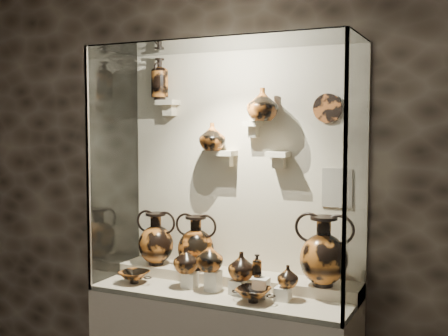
# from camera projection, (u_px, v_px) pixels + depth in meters

# --- Properties ---
(wall_back) EXTENTS (5.00, 0.02, 3.20)m
(wall_back) POSITION_uv_depth(u_px,v_px,m) (243.00, 167.00, 3.85)
(wall_back) COLOR black
(wall_back) RESTS_ON ground
(front_tier) EXTENTS (1.68, 0.58, 0.03)m
(front_tier) POSITION_uv_depth(u_px,v_px,m) (224.00, 292.00, 3.62)
(front_tier) COLOR beige
(front_tier) RESTS_ON plinth
(rear_tier) EXTENTS (1.70, 0.25, 0.10)m
(rear_tier) POSITION_uv_depth(u_px,v_px,m) (235.00, 280.00, 3.78)
(rear_tier) COLOR beige
(rear_tier) RESTS_ON plinth
(back_panel) EXTENTS (1.70, 0.03, 1.60)m
(back_panel) POSITION_uv_depth(u_px,v_px,m) (243.00, 167.00, 3.85)
(back_panel) COLOR beige
(back_panel) RESTS_ON plinth
(glass_front) EXTENTS (1.70, 0.01, 1.60)m
(glass_front) POSITION_uv_depth(u_px,v_px,m) (202.00, 175.00, 3.30)
(glass_front) COLOR white
(glass_front) RESTS_ON plinth
(glass_left) EXTENTS (0.01, 0.60, 1.60)m
(glass_left) POSITION_uv_depth(u_px,v_px,m) (114.00, 167.00, 3.92)
(glass_left) COLOR white
(glass_left) RESTS_ON plinth
(glass_right) EXTENTS (0.01, 0.60, 1.60)m
(glass_right) POSITION_uv_depth(u_px,v_px,m) (358.00, 176.00, 3.21)
(glass_right) COLOR white
(glass_right) RESTS_ON plinth
(glass_top) EXTENTS (1.70, 0.60, 0.01)m
(glass_top) POSITION_uv_depth(u_px,v_px,m) (224.00, 44.00, 3.50)
(glass_top) COLOR white
(glass_top) RESTS_ON back_panel
(frame_post_left) EXTENTS (0.02, 0.02, 1.60)m
(frame_post_left) POSITION_uv_depth(u_px,v_px,m) (88.00, 170.00, 3.66)
(frame_post_left) COLOR gray
(frame_post_left) RESTS_ON plinth
(frame_post_right) EXTENTS (0.02, 0.02, 1.60)m
(frame_post_right) POSITION_uv_depth(u_px,v_px,m) (345.00, 180.00, 2.95)
(frame_post_right) COLOR gray
(frame_post_right) RESTS_ON plinth
(pedestal_a) EXTENTS (0.09, 0.09, 0.10)m
(pedestal_a) POSITION_uv_depth(u_px,v_px,m) (190.00, 280.00, 3.67)
(pedestal_a) COLOR white
(pedestal_a) RESTS_ON front_tier
(pedestal_b) EXTENTS (0.09, 0.09, 0.13)m
(pedestal_b) POSITION_uv_depth(u_px,v_px,m) (213.00, 281.00, 3.59)
(pedestal_b) COLOR white
(pedestal_b) RESTS_ON front_tier
(pedestal_c) EXTENTS (0.09, 0.09, 0.09)m
(pedestal_c) POSITION_uv_depth(u_px,v_px,m) (238.00, 287.00, 3.52)
(pedestal_c) COLOR white
(pedestal_c) RESTS_ON front_tier
(pedestal_d) EXTENTS (0.09, 0.09, 0.12)m
(pedestal_d) POSITION_uv_depth(u_px,v_px,m) (261.00, 288.00, 3.46)
(pedestal_d) COLOR white
(pedestal_d) RESTS_ON front_tier
(pedestal_e) EXTENTS (0.09, 0.09, 0.08)m
(pedestal_e) POSITION_uv_depth(u_px,v_px,m) (283.00, 294.00, 3.40)
(pedestal_e) COLOR white
(pedestal_e) RESTS_ON front_tier
(bracket_ul) EXTENTS (0.14, 0.12, 0.04)m
(bracket_ul) POSITION_uv_depth(u_px,v_px,m) (168.00, 103.00, 3.98)
(bracket_ul) COLOR beige
(bracket_ul) RESTS_ON back_panel
(bracket_ca) EXTENTS (0.14, 0.12, 0.04)m
(bracket_ca) POSITION_uv_depth(u_px,v_px,m) (225.00, 153.00, 3.82)
(bracket_ca) COLOR beige
(bracket_ca) RESTS_ON back_panel
(bracket_cb) EXTENTS (0.10, 0.12, 0.04)m
(bracket_cb) POSITION_uv_depth(u_px,v_px,m) (253.00, 124.00, 3.72)
(bracket_cb) COLOR beige
(bracket_cb) RESTS_ON back_panel
(bracket_cc) EXTENTS (0.14, 0.12, 0.04)m
(bracket_cc) POSITION_uv_depth(u_px,v_px,m) (278.00, 154.00, 3.66)
(bracket_cc) COLOR beige
(bracket_cc) RESTS_ON back_panel
(amphora_left) EXTENTS (0.33, 0.33, 0.37)m
(amphora_left) POSITION_uv_depth(u_px,v_px,m) (156.00, 238.00, 3.98)
(amphora_left) COLOR #A35A1F
(amphora_left) RESTS_ON rear_tier
(amphora_mid) EXTENTS (0.38, 0.38, 0.37)m
(amphora_mid) POSITION_uv_depth(u_px,v_px,m) (196.00, 242.00, 3.85)
(amphora_mid) COLOR #A8571D
(amphora_mid) RESTS_ON rear_tier
(amphora_right) EXTENTS (0.46, 0.46, 0.44)m
(amphora_right) POSITION_uv_depth(u_px,v_px,m) (324.00, 251.00, 3.44)
(amphora_right) COLOR #A35A1F
(amphora_right) RESTS_ON rear_tier
(jug_a) EXTENTS (0.20, 0.20, 0.17)m
(jug_a) POSITION_uv_depth(u_px,v_px,m) (186.00, 260.00, 3.65)
(jug_a) COLOR #A35A1F
(jug_a) RESTS_ON pedestal_a
(jug_b) EXTENTS (0.19, 0.19, 0.18)m
(jug_b) POSITION_uv_depth(u_px,v_px,m) (210.00, 257.00, 3.58)
(jug_b) COLOR #A8571D
(jug_b) RESTS_ON pedestal_b
(jug_c) EXTENTS (0.20, 0.20, 0.18)m
(jug_c) POSITION_uv_depth(u_px,v_px,m) (241.00, 266.00, 3.52)
(jug_c) COLOR #A35A1F
(jug_c) RESTS_ON pedestal_c
(jug_e) EXTENTS (0.17, 0.17, 0.13)m
(jug_e) POSITION_uv_depth(u_px,v_px,m) (288.00, 276.00, 3.39)
(jug_e) COLOR #A35A1F
(jug_e) RESTS_ON pedestal_e
(lekythos_small) EXTENTS (0.09, 0.09, 0.16)m
(lekythos_small) POSITION_uv_depth(u_px,v_px,m) (257.00, 264.00, 3.47)
(lekythos_small) COLOR #A8571D
(lekythos_small) RESTS_ON pedestal_d
(kylix_left) EXTENTS (0.28, 0.24, 0.10)m
(kylix_left) POSITION_uv_depth(u_px,v_px,m) (135.00, 276.00, 3.76)
(kylix_left) COLOR #A8571D
(kylix_left) RESTS_ON front_tier
(kylix_right) EXTENTS (0.31, 0.28, 0.11)m
(kylix_right) POSITION_uv_depth(u_px,v_px,m) (254.00, 293.00, 3.36)
(kylix_right) COLOR #A35A1F
(kylix_right) RESTS_ON front_tier
(lekythos_tall) EXTENTS (0.17, 0.17, 0.33)m
(lekythos_tall) POSITION_uv_depth(u_px,v_px,m) (160.00, 77.00, 3.97)
(lekythos_tall) COLOR #A35A1F
(lekythos_tall) RESTS_ON bracket_ul
(ovoid_vase_a) EXTENTS (0.19, 0.19, 0.19)m
(ovoid_vase_a) POSITION_uv_depth(u_px,v_px,m) (212.00, 137.00, 3.80)
(ovoid_vase_a) COLOR #A8571D
(ovoid_vase_a) RESTS_ON bracket_ca
(ovoid_vase_b) EXTENTS (0.27, 0.27, 0.21)m
(ovoid_vase_b) POSITION_uv_depth(u_px,v_px,m) (263.00, 104.00, 3.62)
(ovoid_vase_b) COLOR #A8571D
(ovoid_vase_b) RESTS_ON bracket_cb
(wall_plate) EXTENTS (0.19, 0.02, 0.19)m
(wall_plate) POSITION_uv_depth(u_px,v_px,m) (328.00, 108.00, 3.55)
(wall_plate) COLOR #B75B24
(wall_plate) RESTS_ON back_panel
(info_placard) EXTENTS (0.19, 0.01, 0.25)m
(info_placard) POSITION_uv_depth(u_px,v_px,m) (337.00, 188.00, 3.56)
(info_placard) COLOR beige
(info_placard) RESTS_ON back_panel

